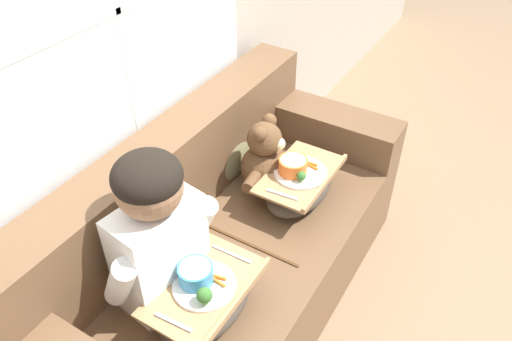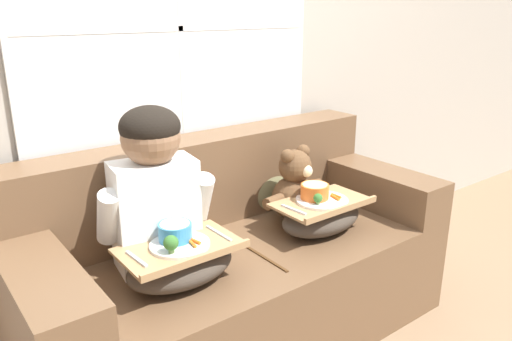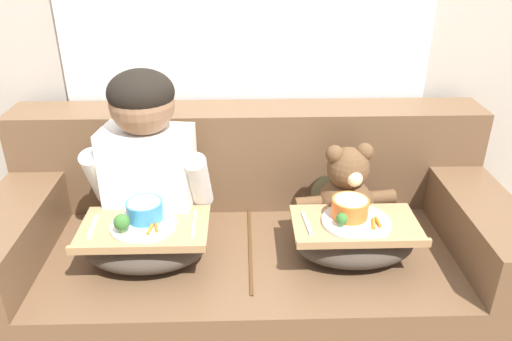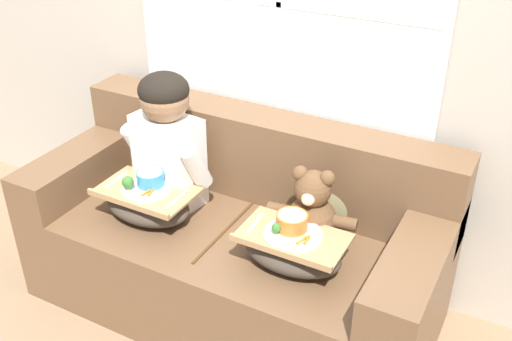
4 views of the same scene
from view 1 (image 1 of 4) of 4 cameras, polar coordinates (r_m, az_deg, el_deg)
ground_plane at (r=2.54m, az=-2.35°, el=-15.13°), size 14.00×14.00×0.00m
wall_back_with_window at (r=1.98m, az=-16.18°, el=15.23°), size 8.00×0.08×2.60m
couch at (r=2.29m, az=-3.73°, el=-9.50°), size 1.92×0.86×0.90m
throw_pillow_behind_child at (r=1.99m, az=-14.85°, el=-8.21°), size 0.33×0.16×0.34m
throw_pillow_behind_teddy at (r=2.40m, az=-2.94°, el=2.66°), size 0.33×0.16×0.34m
child_figure at (r=1.74m, az=-11.38°, el=-6.16°), size 0.48×0.25×0.65m
teddy_bear at (r=2.32m, az=1.07°, el=1.25°), size 0.40×0.28×0.37m
lap_tray_child at (r=1.86m, az=-5.82°, el=-14.27°), size 0.44×0.28×0.23m
lap_tray_teddy at (r=2.29m, az=4.95°, el=-1.58°), size 0.44×0.27×0.23m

